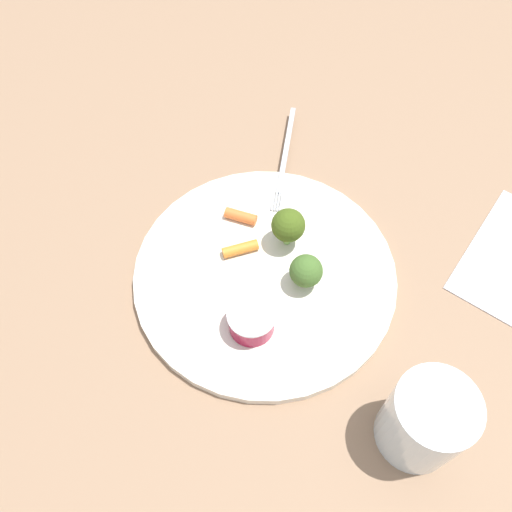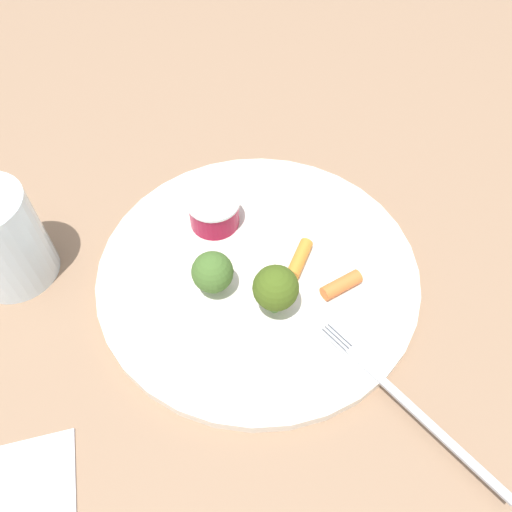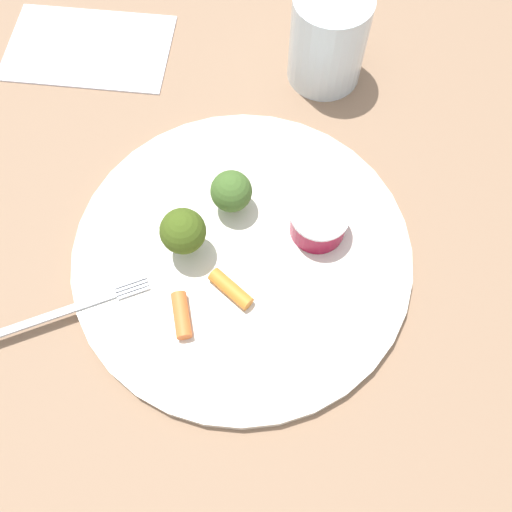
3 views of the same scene
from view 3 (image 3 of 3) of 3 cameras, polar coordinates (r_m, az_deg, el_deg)
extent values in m
plane|color=#8D6D53|center=(0.49, -1.41, -0.09)|extent=(2.40, 2.40, 0.00)
cylinder|color=silver|center=(0.49, -1.43, 0.20)|extent=(0.30, 0.30, 0.01)
cylinder|color=maroon|center=(0.48, 6.47, 3.46)|extent=(0.05, 0.05, 0.03)
cylinder|color=silver|center=(0.47, 6.67, 4.33)|extent=(0.05, 0.05, 0.00)
cylinder|color=#8AC26B|center=(0.50, -2.42, 5.54)|extent=(0.01, 0.01, 0.01)
sphere|color=#416529|center=(0.48, -2.51, 6.72)|extent=(0.04, 0.04, 0.04)
cylinder|color=#81B958|center=(0.48, -7.22, 1.25)|extent=(0.01, 0.01, 0.02)
sphere|color=#415819|center=(0.46, -7.57, 2.56)|extent=(0.04, 0.04, 0.04)
cylinder|color=orange|center=(0.46, -2.63, -3.42)|extent=(0.03, 0.04, 0.01)
cylinder|color=orange|center=(0.46, -7.72, -6.08)|extent=(0.01, 0.04, 0.01)
cube|color=#AEB2BB|center=(0.49, -22.64, -6.54)|extent=(0.15, 0.03, 0.00)
cube|color=#AEB2BB|center=(0.48, -12.85, -2.73)|extent=(0.03, 0.01, 0.00)
cube|color=#AEB2BB|center=(0.48, -12.74, -3.09)|extent=(0.03, 0.01, 0.00)
cube|color=#AEB2BB|center=(0.48, -12.64, -3.44)|extent=(0.03, 0.01, 0.00)
cube|color=#AEB2BB|center=(0.48, -12.53, -3.80)|extent=(0.03, 0.01, 0.00)
cylinder|color=silver|center=(0.58, 7.47, 21.35)|extent=(0.08, 0.08, 0.09)
cube|color=silver|center=(0.66, -16.93, 19.98)|extent=(0.20, 0.16, 0.00)
camera|label=1|loc=(0.45, 76.82, 52.85)|focal=37.93mm
camera|label=2|loc=(0.40, -54.39, 36.99)|focal=34.17mm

